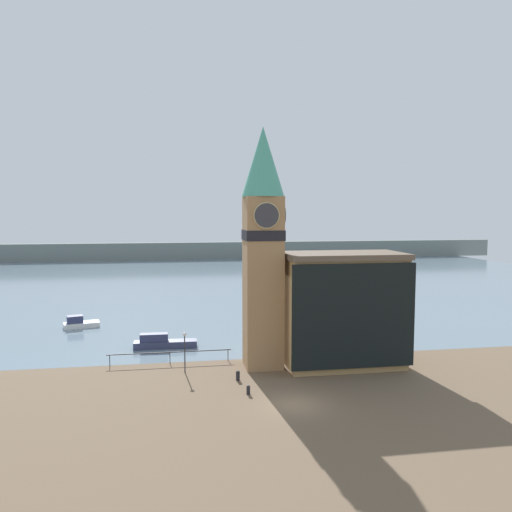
# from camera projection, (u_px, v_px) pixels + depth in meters

# --- Properties ---
(ground_plane) EXTENTS (160.00, 160.00, 0.00)m
(ground_plane) POSITION_uv_depth(u_px,v_px,m) (294.00, 404.00, 36.08)
(ground_plane) COLOR brown
(water) EXTENTS (160.00, 120.00, 0.00)m
(water) POSITION_uv_depth(u_px,v_px,m) (215.00, 277.00, 106.48)
(water) COLOR slate
(water) RESTS_ON ground_plane
(far_shoreline) EXTENTS (180.00, 3.00, 5.00)m
(far_shoreline) POSITION_uv_depth(u_px,v_px,m) (204.00, 251.00, 145.57)
(far_shoreline) COLOR slate
(far_shoreline) RESTS_ON water
(pier_railing) EXTENTS (11.31, 0.08, 1.09)m
(pier_railing) POSITION_uv_depth(u_px,v_px,m) (170.00, 353.00, 45.74)
(pier_railing) COLOR #232328
(pier_railing) RESTS_ON ground_plane
(clock_tower) EXTENTS (3.75, 3.75, 21.28)m
(clock_tower) POSITION_uv_depth(u_px,v_px,m) (263.00, 241.00, 44.03)
(clock_tower) COLOR #9E754C
(clock_tower) RESTS_ON ground_plane
(pier_building) EXTENTS (10.83, 6.04, 10.26)m
(pier_building) POSITION_uv_depth(u_px,v_px,m) (343.00, 309.00, 44.96)
(pier_building) COLOR #A88451
(pier_building) RESTS_ON ground_plane
(boat_near) EXTENTS (6.40, 1.57, 1.52)m
(boat_near) POSITION_uv_depth(u_px,v_px,m) (163.00, 343.00, 51.02)
(boat_near) COLOR #333856
(boat_near) RESTS_ON water
(boat_far) EXTENTS (4.43, 2.86, 1.47)m
(boat_far) POSITION_uv_depth(u_px,v_px,m) (80.00, 323.00, 60.05)
(boat_far) COLOR silver
(boat_far) RESTS_ON water
(mooring_bollard_near) EXTENTS (0.34, 0.34, 0.82)m
(mooring_bollard_near) POSITION_uv_depth(u_px,v_px,m) (238.00, 375.00, 41.19)
(mooring_bollard_near) COLOR black
(mooring_bollard_near) RESTS_ON ground_plane
(mooring_bollard_far) EXTENTS (0.30, 0.30, 0.71)m
(mooring_bollard_far) POSITION_uv_depth(u_px,v_px,m) (248.00, 389.00, 38.04)
(mooring_bollard_far) COLOR black
(mooring_bollard_far) RESTS_ON ground_plane
(lamp_post) EXTENTS (0.32, 0.32, 3.54)m
(lamp_post) POSITION_uv_depth(u_px,v_px,m) (185.00, 344.00, 42.98)
(lamp_post) COLOR #2D2D33
(lamp_post) RESTS_ON ground_plane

